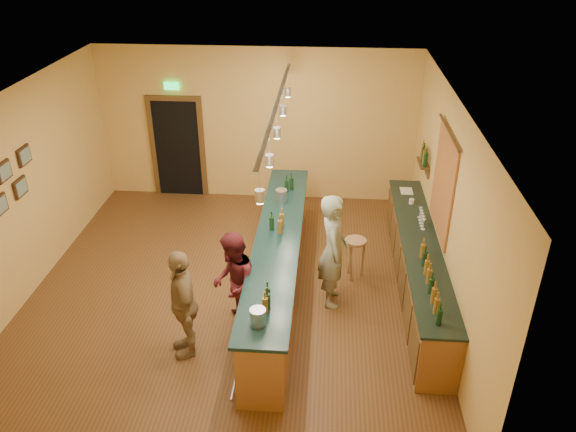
# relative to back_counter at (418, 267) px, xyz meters

# --- Properties ---
(floor) EXTENTS (7.00, 7.00, 0.00)m
(floor) POSITION_rel_back_counter_xyz_m (-2.97, -0.18, -0.49)
(floor) COLOR #543418
(floor) RESTS_ON ground
(ceiling) EXTENTS (6.50, 7.00, 0.02)m
(ceiling) POSITION_rel_back_counter_xyz_m (-2.97, -0.18, 2.71)
(ceiling) COLOR silver
(ceiling) RESTS_ON wall_back
(wall_back) EXTENTS (6.50, 0.02, 3.20)m
(wall_back) POSITION_rel_back_counter_xyz_m (-2.97, 3.32, 1.11)
(wall_back) COLOR #DCA852
(wall_back) RESTS_ON floor
(wall_front) EXTENTS (6.50, 0.02, 3.20)m
(wall_front) POSITION_rel_back_counter_xyz_m (-2.97, -3.68, 1.11)
(wall_front) COLOR #DCA852
(wall_front) RESTS_ON floor
(wall_left) EXTENTS (0.02, 7.00, 3.20)m
(wall_left) POSITION_rel_back_counter_xyz_m (-6.22, -0.18, 1.11)
(wall_left) COLOR #DCA852
(wall_left) RESTS_ON floor
(wall_right) EXTENTS (0.02, 7.00, 3.20)m
(wall_right) POSITION_rel_back_counter_xyz_m (0.28, -0.18, 1.11)
(wall_right) COLOR #DCA852
(wall_right) RESTS_ON floor
(doorway) EXTENTS (1.15, 0.09, 2.48)m
(doorway) POSITION_rel_back_counter_xyz_m (-4.67, 3.30, 0.64)
(doorway) COLOR black
(doorway) RESTS_ON wall_back
(tapestry) EXTENTS (0.03, 1.40, 1.60)m
(tapestry) POSITION_rel_back_counter_xyz_m (0.26, 0.22, 1.36)
(tapestry) COLOR maroon
(tapestry) RESTS_ON wall_right
(bottle_shelf) EXTENTS (0.17, 0.55, 0.54)m
(bottle_shelf) POSITION_rel_back_counter_xyz_m (0.20, 1.72, 1.18)
(bottle_shelf) COLOR #4A3216
(bottle_shelf) RESTS_ON wall_right
(back_counter) EXTENTS (0.60, 4.55, 1.27)m
(back_counter) POSITION_rel_back_counter_xyz_m (0.00, 0.00, 0.00)
(back_counter) COLOR olive
(back_counter) RESTS_ON floor
(tasting_bar) EXTENTS (0.73, 5.10, 1.38)m
(tasting_bar) POSITION_rel_back_counter_xyz_m (-2.22, -0.18, 0.12)
(tasting_bar) COLOR olive
(tasting_bar) RESTS_ON floor
(pendant_track) EXTENTS (0.11, 4.60, 0.50)m
(pendant_track) POSITION_rel_back_counter_xyz_m (-2.22, -0.18, 2.50)
(pendant_track) COLOR silver
(pendant_track) RESTS_ON ceiling
(bartender) EXTENTS (0.48, 0.70, 1.86)m
(bartender) POSITION_rel_back_counter_xyz_m (-1.36, -0.33, 0.45)
(bartender) COLOR gray
(bartender) RESTS_ON floor
(customer_a) EXTENTS (0.69, 0.84, 1.60)m
(customer_a) POSITION_rel_back_counter_xyz_m (-2.77, -1.12, 0.31)
(customer_a) COLOR #59191E
(customer_a) RESTS_ON floor
(customer_b) EXTENTS (0.72, 1.04, 1.64)m
(customer_b) POSITION_rel_back_counter_xyz_m (-3.38, -1.64, 0.33)
(customer_b) COLOR #997A51
(customer_b) RESTS_ON floor
(bar_stool) EXTENTS (0.35, 0.35, 0.73)m
(bar_stool) POSITION_rel_back_counter_xyz_m (-0.99, 0.35, 0.10)
(bar_stool) COLOR #956543
(bar_stool) RESTS_ON floor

